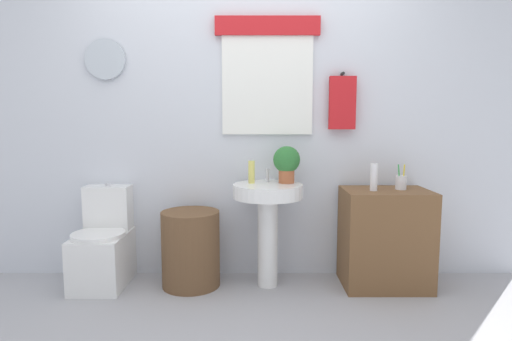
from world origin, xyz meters
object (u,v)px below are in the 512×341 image
laundry_hamper (192,249)px  soap_bottle (252,172)px  pedestal_sink (269,210)px  wooden_cabinet (386,238)px  toothbrush_cup (402,182)px  lotion_bottle (375,177)px  toilet (105,247)px  potted_plant (287,162)px

laundry_hamper → soap_bottle: 0.73m
pedestal_sink → soap_bottle: (-0.12, 0.05, 0.27)m
laundry_hamper → wooden_cabinet: (1.44, 0.00, 0.08)m
soap_bottle → toothbrush_cup: bearing=-1.6°
lotion_bottle → toilet: bearing=177.9°
wooden_cabinet → lotion_bottle: 0.48m
lotion_bottle → toothbrush_cup: bearing=15.4°
laundry_hamper → toothbrush_cup: (1.55, 0.02, 0.50)m
potted_plant → toothbrush_cup: 0.85m
lotion_bottle → potted_plant: bearing=170.9°
soap_bottle → toothbrush_cup: (1.10, -0.03, -0.07)m
potted_plant → toothbrush_cup: potted_plant is taller
laundry_hamper → potted_plant: 0.96m
wooden_cabinet → potted_plant: 0.92m
laundry_hamper → soap_bottle: bearing=6.3°
potted_plant → lotion_bottle: (0.62, -0.10, -0.10)m
toilet → wooden_cabinet: 2.10m
wooden_cabinet → soap_bottle: size_ratio=4.36×
toilet → soap_bottle: bearing=0.8°
wooden_cabinet → pedestal_sink: bearing=-180.0°
lotion_bottle → soap_bottle: bearing=174.2°
lotion_bottle → wooden_cabinet: bearing=20.2°
toilet → soap_bottle: size_ratio=4.50×
toilet → soap_bottle: soap_bottle is taller
toilet → toothbrush_cup: toothbrush_cup is taller
laundry_hamper → potted_plant: bearing=4.8°
pedestal_sink → toothbrush_cup: size_ratio=4.14×
toilet → lotion_bottle: (1.99, -0.07, 0.54)m
potted_plant → lotion_bottle: potted_plant is taller
pedestal_sink → wooden_cabinet: bearing=0.0°
laundry_hamper → pedestal_sink: pedestal_sink is taller
toothbrush_cup → wooden_cabinet: bearing=-169.7°
wooden_cabinet → soap_bottle: (-0.99, 0.05, 0.49)m
pedestal_sink → potted_plant: (0.14, 0.06, 0.35)m
soap_bottle → laundry_hamper: bearing=-173.7°
pedestal_sink → potted_plant: size_ratio=2.80×
soap_bottle → potted_plant: bearing=2.2°
potted_plant → wooden_cabinet: bearing=-4.7°
laundry_hamper → toilet: bearing=177.0°
laundry_hamper → wooden_cabinet: bearing=0.0°
pedestal_sink → lotion_bottle: (0.76, -0.04, 0.25)m
wooden_cabinet → toothbrush_cup: (0.11, 0.02, 0.41)m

